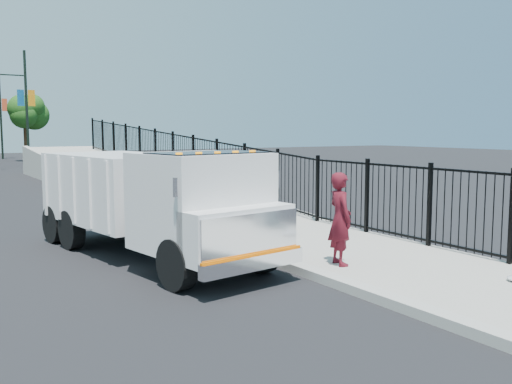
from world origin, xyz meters
TOP-DOWN VIEW (x-y plane):
  - ground at (0.00, 0.00)m, footprint 120.00×120.00m
  - sidewalk at (1.93, -2.00)m, footprint 3.55×12.00m
  - curb at (0.00, -2.00)m, footprint 0.30×12.00m
  - ramp at (2.12, 16.00)m, footprint 3.95×24.06m
  - iron_fence at (3.55, 12.00)m, footprint 0.10×28.00m
  - truck at (-1.90, 2.52)m, footprint 3.14×7.00m
  - worker at (0.73, -0.32)m, footprint 0.57×0.73m
  - light_pole_1 at (0.84, 33.32)m, footprint 3.78×0.22m
  - tree_1 at (2.50, 41.87)m, footprint 2.27×2.27m

SIDE VIEW (x-z plane):
  - ground at x=0.00m, z-range 0.00..0.00m
  - ramp at x=2.12m, z-range -1.60..1.60m
  - sidewalk at x=1.93m, z-range 0.00..0.12m
  - curb at x=0.00m, z-range 0.00..0.16m
  - iron_fence at x=3.55m, z-range 0.00..1.80m
  - worker at x=0.73m, z-range 0.12..1.89m
  - truck at x=-1.90m, z-range 0.14..2.46m
  - tree_1 at x=2.50m, z-range 1.35..6.48m
  - light_pole_1 at x=0.84m, z-range 0.36..8.36m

